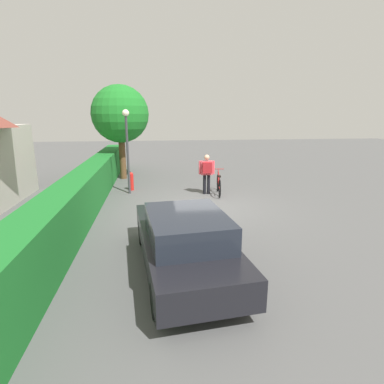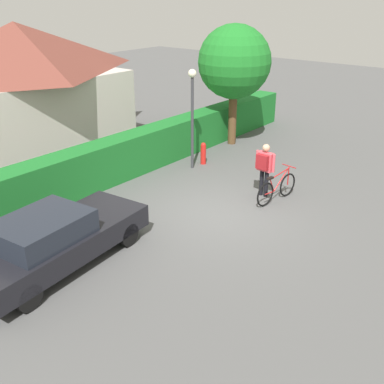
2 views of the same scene
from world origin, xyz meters
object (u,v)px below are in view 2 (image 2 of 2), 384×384
tree_kerbside (234,62)px  fire_hydrant (203,153)px  parked_car_near (55,239)px  street_lamp (192,104)px  bicycle (277,188)px  person_rider (264,165)px

tree_kerbside → fire_hydrant: size_ratio=5.85×
parked_car_near → fire_hydrant: bearing=11.7°
street_lamp → tree_kerbside: (3.26, 0.53, 0.97)m
tree_kerbside → fire_hydrant: bearing=-167.8°
parked_car_near → tree_kerbside: (10.23, 2.15, 2.58)m
bicycle → fire_hydrant: bicycle is taller
fire_hydrant → parked_car_near: bearing=-168.3°
person_rider → parked_car_near: bearing=165.8°
parked_car_near → person_rider: bearing=-14.2°
street_lamp → bicycle: bearing=-99.1°
tree_kerbside → fire_hydrant: tree_kerbside is taller
parked_car_near → street_lamp: (6.97, 1.62, 1.61)m
tree_kerbside → bicycle: bearing=-132.0°
person_rider → tree_kerbside: (3.80, 3.78, 2.27)m
bicycle → tree_kerbside: tree_kerbside is taller
street_lamp → tree_kerbside: tree_kerbside is taller
fire_hydrant → bicycle: bearing=-107.6°
parked_car_near → street_lamp: size_ratio=1.33×
bicycle → street_lamp: size_ratio=0.52×
person_rider → fire_hydrant: (1.11, 3.20, -0.60)m
bicycle → tree_kerbside: (3.86, 4.29, 2.88)m
parked_car_near → fire_hydrant: (7.55, 1.57, -0.29)m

